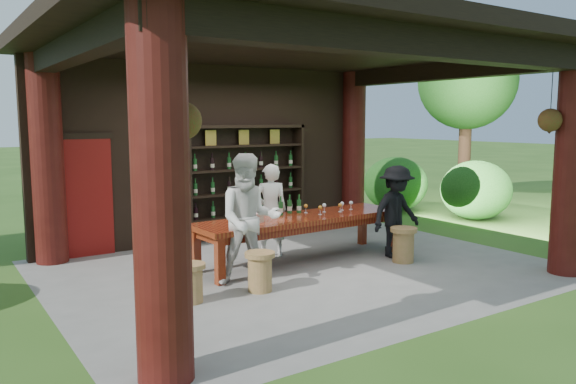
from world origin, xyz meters
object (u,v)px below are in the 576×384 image
guest_woman (249,220)px  stool_near_right (403,244)px  stool_far_left (191,282)px  stool_near_left (260,270)px  host (270,210)px  napkin_basket (254,218)px  wine_shelf (245,182)px  tasting_table (301,223)px  guest_man (396,212)px

guest_woman → stool_near_right: bearing=15.4°
stool_far_left → stool_near_left: bearing=-4.7°
host → napkin_basket: size_ratio=6.01×
wine_shelf → host: wine_shelf is taller
wine_shelf → stool_near_right: size_ratio=4.41×
stool_far_left → stool_near_right: bearing=-0.3°
tasting_table → guest_woman: size_ratio=2.00×
stool_far_left → napkin_basket: (1.40, 0.84, 0.55)m
guest_man → stool_near_left: bearing=-174.7°
tasting_table → guest_man: guest_man is taller
tasting_table → guest_man: (1.50, -0.62, 0.13)m
tasting_table → stool_near_right: size_ratio=6.50×
tasting_table → guest_man: bearing=-22.4°
guest_woman → guest_man: guest_woman is taller
tasting_table → stool_near_right: 1.68m
stool_near_left → guest_man: 2.93m
host → stool_near_right: bearing=157.3°
stool_near_left → tasting_table: bearing=36.2°
tasting_table → stool_far_left: bearing=-158.5°
tasting_table → stool_near_left: (-1.37, -1.00, -0.35)m
wine_shelf → guest_man: bearing=-63.6°
stool_far_left → guest_woman: 1.24m
stool_far_left → guest_man: 3.87m
napkin_basket → host: bearing=43.2°
wine_shelf → host: size_ratio=1.60×
stool_near_right → stool_near_left: bearing=-178.7°
tasting_table → host: size_ratio=2.35×
wine_shelf → guest_man: (1.35, -2.71, -0.33)m
stool_near_left → stool_far_left: size_ratio=1.07×
stool_near_left → stool_near_right: 2.73m
stool_near_right → stool_far_left: size_ratio=1.13×
napkin_basket → tasting_table: bearing=4.7°
stool_far_left → tasting_table: bearing=21.5°
stool_near_left → guest_man: (2.87, 0.38, 0.48)m
guest_woman → napkin_basket: guest_woman is taller
stool_far_left → guest_man: bearing=4.5°
napkin_basket → wine_shelf: bearing=63.6°
stool_near_left → stool_near_right: (2.73, 0.06, 0.02)m
wine_shelf → tasting_table: 2.15m
stool_near_left → napkin_basket: bearing=64.6°
wine_shelf → guest_woman: 3.10m
stool_far_left → guest_man: size_ratio=0.33×
guest_woman → guest_man: 2.82m
wine_shelf → stool_near_right: wine_shelf is taller
tasting_table → stool_near_left: size_ratio=6.84×
wine_shelf → napkin_basket: size_ratio=9.58×
wine_shelf → stool_far_left: 3.99m
stool_near_right → host: 2.25m
stool_near_right → guest_woman: (-2.68, 0.30, 0.62)m
host → napkin_basket: bearing=64.4°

